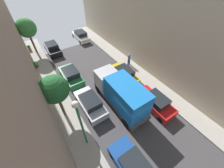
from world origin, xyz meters
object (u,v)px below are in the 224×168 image
at_px(parked_car_left_2, 134,168).
at_px(street_tree_2, 26,28).
at_px(parked_car_left_4, 71,75).
at_px(potted_plant_0, 29,48).
at_px(parked_car_right_4, 81,36).
at_px(delivery_truck, 121,93).
at_px(parked_car_left_5, 52,48).
at_px(street_tree_0, 54,89).
at_px(parked_car_left_3, 90,103).
at_px(parked_car_right_3, 124,74).
at_px(potted_plant_2, 48,88).
at_px(parked_car_right_2, 155,102).
at_px(pedestrian, 129,59).
at_px(potted_plant_1, 36,64).
at_px(lamp_post, 80,119).

bearing_deg(parked_car_left_2, street_tree_2, 96.14).
distance_m(parked_car_left_4, potted_plant_0, 10.54).
distance_m(parked_car_right_4, delivery_truck, 15.83).
bearing_deg(parked_car_left_5, street_tree_0, -101.59).
height_order(parked_car_left_3, parked_car_right_4, same).
bearing_deg(delivery_truck, parked_car_right_3, 48.40).
bearing_deg(street_tree_0, street_tree_2, 88.90).
bearing_deg(potted_plant_2, parked_car_right_2, -44.12).
distance_m(pedestrian, potted_plant_0, 15.80).
xyz_separation_m(parked_car_right_3, street_tree_0, (-7.87, -1.03, 2.86)).
bearing_deg(delivery_truck, potted_plant_1, 116.97).
bearing_deg(parked_car_left_5, potted_plant_2, -109.33).
height_order(parked_car_left_4, parked_car_right_2, same).
height_order(parked_car_left_2, parked_car_right_2, same).
distance_m(parked_car_right_4, street_tree_0, 15.93).
bearing_deg(lamp_post, potted_plant_2, 97.24).
bearing_deg(parked_car_left_5, parked_car_left_4, -90.00).
xyz_separation_m(street_tree_2, potted_plant_2, (-0.64, -9.40, -3.26)).
bearing_deg(street_tree_0, pedestrian, 15.66).
bearing_deg(parked_car_left_5, parked_car_left_3, -90.00).
distance_m(parked_car_left_2, parked_car_left_4, 11.71).
bearing_deg(potted_plant_2, parked_car_left_3, -58.11).
bearing_deg(potted_plant_0, potted_plant_1, -91.01).
relative_size(parked_car_right_4, delivery_truck, 0.64).
xyz_separation_m(parked_car_left_5, delivery_truck, (2.70, -14.08, 1.07)).
xyz_separation_m(parked_car_left_4, potted_plant_2, (-2.86, -0.48, -0.09)).
distance_m(parked_car_left_5, potted_plant_2, 8.65).
height_order(parked_car_left_2, parked_car_left_4, same).
bearing_deg(street_tree_0, potted_plant_2, 95.69).
distance_m(potted_plant_1, lamp_post, 13.41).
xyz_separation_m(parked_car_left_3, parked_car_right_4, (5.40, 14.24, 0.00)).
distance_m(street_tree_2, potted_plant_1, 5.26).
height_order(pedestrian, potted_plant_2, pedestrian).
xyz_separation_m(parked_car_left_3, street_tree_2, (-2.22, 14.00, 3.17)).
bearing_deg(parked_car_right_3, parked_car_left_2, -122.90).
relative_size(parked_car_left_5, potted_plant_1, 5.04).
bearing_deg(street_tree_2, parked_car_left_3, -81.00).
height_order(parked_car_left_4, potted_plant_0, parked_car_left_4).
bearing_deg(street_tree_2, parked_car_left_2, -83.86).
height_order(parked_car_left_5, street_tree_0, street_tree_0).
relative_size(potted_plant_0, lamp_post, 0.16).
distance_m(parked_car_left_3, potted_plant_1, 10.47).
distance_m(parked_car_right_3, lamp_post, 9.17).
relative_size(parked_car_right_4, street_tree_2, 0.83).
bearing_deg(parked_car_left_3, parked_car_right_4, 69.24).
xyz_separation_m(parked_car_left_3, parked_car_left_4, (0.00, 5.08, 0.00)).
bearing_deg(potted_plant_2, delivery_truck, -46.79).
xyz_separation_m(parked_car_left_4, street_tree_2, (-2.22, 8.92, 3.17)).
distance_m(parked_car_left_5, parked_car_right_3, 12.29).
distance_m(parked_car_right_4, potted_plant_0, 8.43).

